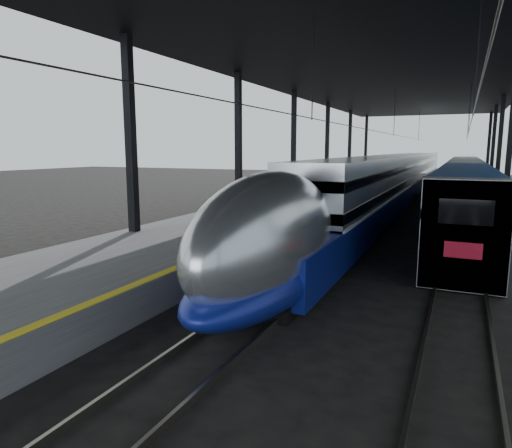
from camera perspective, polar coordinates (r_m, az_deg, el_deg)
The scene contains 7 objects.
ground at distance 13.18m, azimuth -8.74°, elevation -10.57°, with size 160.00×160.00×0.00m, color black.
platform at distance 32.30m, azimuth 5.47°, elevation 2.28°, with size 6.00×80.00×1.00m, color #4C4C4F.
yellow_strip at distance 31.45m, azimuth 10.32°, elevation 2.90°, with size 0.30×80.00×0.01m, color gold.
rails at distance 30.75m, azimuth 19.71°, elevation 0.62°, with size 6.52×80.00×0.16m.
canopy at distance 31.09m, azimuth 15.67°, elevation 17.64°, with size 18.00×75.00×9.47m.
tgv_train at distance 39.52m, azimuth 17.31°, elevation 5.19°, with size 2.79×65.20×4.00m.
second_train at distance 42.41m, azimuth 24.59°, elevation 4.93°, with size 2.59×56.05×3.56m.
Camera 1 is at (6.83, -10.34, 4.47)m, focal length 32.00 mm.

